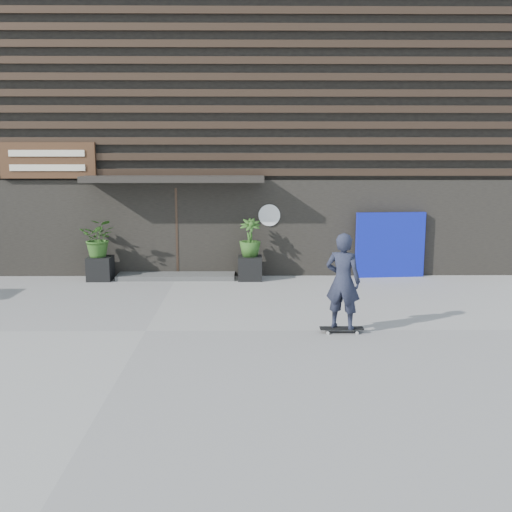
{
  "coord_description": "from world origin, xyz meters",
  "views": [
    {
      "loc": [
        1.9,
        -10.41,
        3.2
      ],
      "look_at": [
        2.02,
        1.61,
        1.1
      ],
      "focal_mm": 41.67,
      "sensor_mm": 36.0,
      "label": 1
    }
  ],
  "objects_px": {
    "blue_tarp": "(390,245)",
    "skateboarder": "(343,281)",
    "planter_pot_right": "(250,268)",
    "planter_pot_left": "(100,268)"
  },
  "relations": [
    {
      "from": "blue_tarp",
      "to": "skateboarder",
      "type": "relative_size",
      "value": 0.99
    },
    {
      "from": "planter_pot_right",
      "to": "blue_tarp",
      "type": "xyz_separation_m",
      "value": [
        3.62,
        0.3,
        0.54
      ]
    },
    {
      "from": "skateboarder",
      "to": "blue_tarp",
      "type": "bearing_deg",
      "value": 67.84
    },
    {
      "from": "skateboarder",
      "to": "planter_pot_left",
      "type": "bearing_deg",
      "value": 140.15
    },
    {
      "from": "planter_pot_right",
      "to": "planter_pot_left",
      "type": "bearing_deg",
      "value": 180.0
    },
    {
      "from": "planter_pot_left",
      "to": "skateboarder",
      "type": "height_order",
      "value": "skateboarder"
    },
    {
      "from": "blue_tarp",
      "to": "skateboarder",
      "type": "xyz_separation_m",
      "value": [
        -1.97,
        -4.85,
        0.11
      ]
    },
    {
      "from": "planter_pot_left",
      "to": "blue_tarp",
      "type": "xyz_separation_m",
      "value": [
        7.42,
        0.3,
        0.54
      ]
    },
    {
      "from": "planter_pot_right",
      "to": "skateboarder",
      "type": "bearing_deg",
      "value": -70.08
    },
    {
      "from": "blue_tarp",
      "to": "skateboarder",
      "type": "distance_m",
      "value": 5.23
    }
  ]
}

